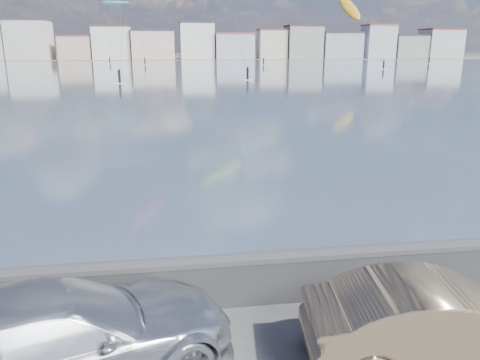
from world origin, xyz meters
The scene contains 8 objects.
bay_water centered at (0.00, 91.50, 0.01)m, with size 500.00×177.00×0.00m, color #384B67.
far_shore_strip centered at (0.00, 200.00, 0.01)m, with size 500.00×60.00×0.00m, color #4C473D.
seawall centered at (0.00, 2.70, 0.58)m, with size 400.00×0.36×1.08m.
far_buildings centered at (1.31, 186.00, 6.03)m, with size 240.79×13.26×14.60m.
car_silver centered at (-2.28, 0.74, 0.81)m, with size 2.26×5.56×1.61m, color silver.
car_champagne centered at (3.73, 0.42, 0.72)m, with size 1.53×4.37×1.44m, color tan.
kitesurfer_11 centered at (-15.72, 149.14, 17.44)m, with size 9.04×13.77×18.31m.
kitesurfer_13 centered at (43.45, 109.30, 13.76)m, with size 6.83×18.32×17.69m.
Camera 1 is at (-0.42, -5.58, 4.98)m, focal length 35.00 mm.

